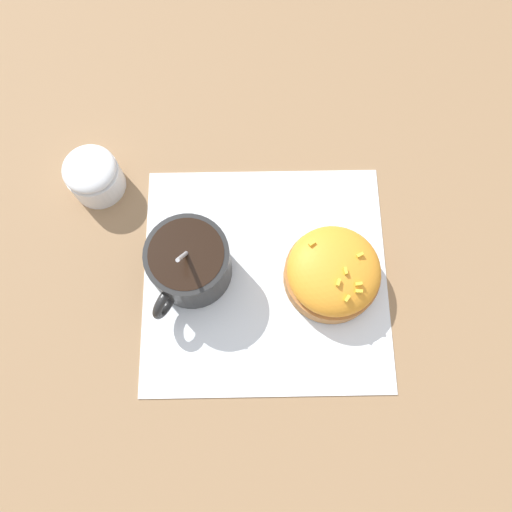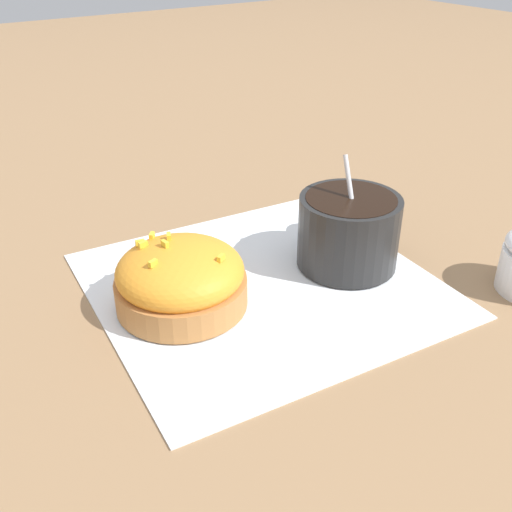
# 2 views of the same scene
# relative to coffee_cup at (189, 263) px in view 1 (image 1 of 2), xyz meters

# --- Properties ---
(ground_plane) EXTENTS (3.00, 3.00, 0.00)m
(ground_plane) POSITION_rel_coffee_cup_xyz_m (-0.08, 0.01, -0.04)
(ground_plane) COLOR #93704C
(paper_napkin) EXTENTS (0.28, 0.27, 0.00)m
(paper_napkin) POSITION_rel_coffee_cup_xyz_m (-0.08, 0.01, -0.04)
(paper_napkin) COLOR white
(paper_napkin) RESTS_ON ground_plane
(coffee_cup) EXTENTS (0.09, 0.10, 0.09)m
(coffee_cup) POSITION_rel_coffee_cup_xyz_m (0.00, 0.00, 0.00)
(coffee_cup) COLOR black
(coffee_cup) RESTS_ON paper_napkin
(frosted_pastry) EXTENTS (0.10, 0.10, 0.05)m
(frosted_pastry) POSITION_rel_coffee_cup_xyz_m (-0.15, 0.02, -0.01)
(frosted_pastry) COLOR #B2753D
(frosted_pastry) RESTS_ON paper_napkin
(sugar_bowl) EXTENTS (0.06, 0.06, 0.05)m
(sugar_bowl) POSITION_rel_coffee_cup_xyz_m (0.10, -0.11, -0.01)
(sugar_bowl) COLOR white
(sugar_bowl) RESTS_ON ground_plane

